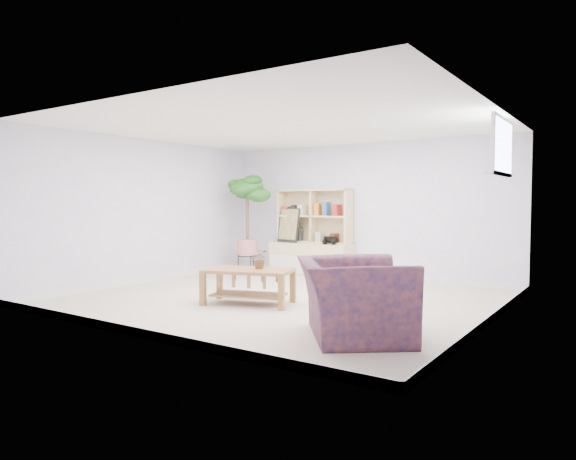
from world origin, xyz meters
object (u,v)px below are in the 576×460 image
Objects in this scene: storage_unit at (311,232)px; armchair at (353,293)px; floor_tree at (247,224)px; coffee_table at (249,286)px.

storage_unit reaches higher than armchair.
floor_tree is 4.97m from armchair.
coffee_table is 0.61× the size of floor_tree.
floor_tree is (-1.19, -0.40, 0.15)m from storage_unit.
coffee_table is at bearing -75.11° from storage_unit.
coffee_table is 3.14m from floor_tree.
storage_unit is 1.39× the size of coffee_table.
storage_unit is 2.94m from coffee_table.
storage_unit is at bearing 18.82° from floor_tree.
armchair reaches higher than coffee_table.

